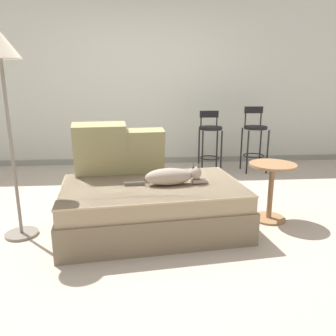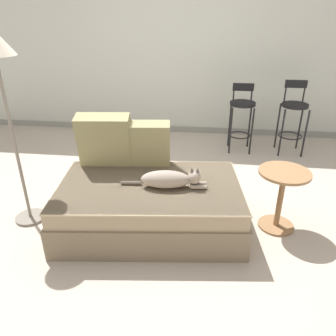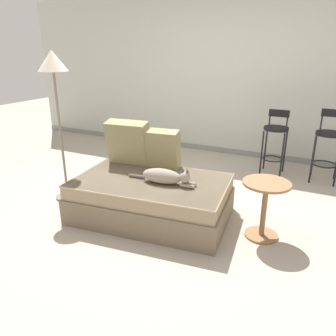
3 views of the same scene
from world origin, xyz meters
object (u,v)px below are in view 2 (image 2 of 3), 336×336
(couch, at_px, (150,205))
(throw_pillow_corner, at_px, (105,140))
(bar_stool_near_window, at_px, (242,112))
(bar_stool_by_doorway, at_px, (293,114))
(side_table, at_px, (282,192))
(throw_pillow_middle, at_px, (147,144))
(cat, at_px, (169,179))

(couch, xyz_separation_m, throw_pillow_corner, (-0.48, 0.34, 0.47))
(couch, distance_m, throw_pillow_corner, 0.76)
(throw_pillow_corner, height_order, bar_stool_near_window, throw_pillow_corner)
(bar_stool_by_doorway, height_order, side_table, bar_stool_by_doorway)
(throw_pillow_middle, height_order, side_table, throw_pillow_middle)
(couch, distance_m, bar_stool_near_window, 2.19)
(couch, bearing_deg, throw_pillow_middle, 102.07)
(throw_pillow_corner, bearing_deg, bar_stool_near_window, 48.61)
(bar_stool_near_window, distance_m, side_table, 1.85)
(throw_pillow_middle, bearing_deg, bar_stool_by_doorway, 42.72)
(bar_stool_near_window, bearing_deg, throw_pillow_middle, -123.03)
(throw_pillow_middle, relative_size, side_table, 0.80)
(throw_pillow_corner, xyz_separation_m, cat, (0.66, -0.37, -0.18))
(couch, height_order, bar_stool_by_doorway, bar_stool_by_doorway)
(couch, height_order, side_table, side_table)
(couch, bearing_deg, side_table, 6.19)
(throw_pillow_corner, bearing_deg, cat, -29.03)
(couch, relative_size, side_table, 3.01)
(bar_stool_near_window, relative_size, bar_stool_by_doorway, 0.94)
(cat, height_order, bar_stool_near_window, bar_stool_near_window)
(throw_pillow_corner, xyz_separation_m, throw_pillow_middle, (0.40, 0.04, -0.03))
(couch, xyz_separation_m, cat, (0.18, -0.02, 0.29))
(couch, height_order, throw_pillow_corner, throw_pillow_corner)
(throw_pillow_corner, distance_m, bar_stool_near_window, 2.15)
(throw_pillow_corner, distance_m, throw_pillow_middle, 0.40)
(cat, bearing_deg, throw_pillow_corner, 150.97)
(throw_pillow_corner, relative_size, bar_stool_near_window, 0.57)
(bar_stool_near_window, bearing_deg, side_table, -83.32)
(throw_pillow_corner, xyz_separation_m, side_table, (1.63, -0.22, -0.32))
(throw_pillow_middle, distance_m, bar_stool_by_doorway, 2.31)
(throw_pillow_corner, bearing_deg, side_table, -7.57)
(cat, relative_size, bar_stool_near_window, 0.82)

